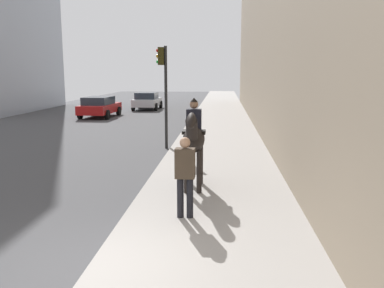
{
  "coord_description": "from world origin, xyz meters",
  "views": [
    {
      "loc": [
        -5.76,
        -2.09,
        3.13
      ],
      "look_at": [
        4.0,
        -1.35,
        1.4
      ],
      "focal_mm": 38.34,
      "sensor_mm": 36.0,
      "label": 1
    }
  ],
  "objects_px": {
    "mounted_horse_near": "(194,138)",
    "car_mid_lane": "(100,106)",
    "pedestrian_greeting": "(185,172)",
    "traffic_light_near_curb": "(164,81)",
    "car_near_lane": "(147,101)"
  },
  "relations": [
    {
      "from": "traffic_light_near_curb",
      "to": "mounted_horse_near",
      "type": "bearing_deg",
      "value": -165.16
    },
    {
      "from": "mounted_horse_near",
      "to": "car_mid_lane",
      "type": "relative_size",
      "value": 0.56
    },
    {
      "from": "mounted_horse_near",
      "to": "car_mid_lane",
      "type": "height_order",
      "value": "mounted_horse_near"
    },
    {
      "from": "car_mid_lane",
      "to": "pedestrian_greeting",
      "type": "bearing_deg",
      "value": -155.87
    },
    {
      "from": "pedestrian_greeting",
      "to": "traffic_light_near_curb",
      "type": "bearing_deg",
      "value": 13.07
    },
    {
      "from": "pedestrian_greeting",
      "to": "mounted_horse_near",
      "type": "bearing_deg",
      "value": 1.42
    },
    {
      "from": "traffic_light_near_curb",
      "to": "car_mid_lane",
      "type": "bearing_deg",
      "value": 28.48
    },
    {
      "from": "car_mid_lane",
      "to": "mounted_horse_near",
      "type": "bearing_deg",
      "value": -153.47
    },
    {
      "from": "car_mid_lane",
      "to": "traffic_light_near_curb",
      "type": "height_order",
      "value": "traffic_light_near_curb"
    },
    {
      "from": "car_near_lane",
      "to": "traffic_light_near_curb",
      "type": "relative_size",
      "value": 1.0
    },
    {
      "from": "mounted_horse_near",
      "to": "traffic_light_near_curb",
      "type": "relative_size",
      "value": 0.57
    },
    {
      "from": "mounted_horse_near",
      "to": "car_mid_lane",
      "type": "distance_m",
      "value": 19.28
    },
    {
      "from": "mounted_horse_near",
      "to": "pedestrian_greeting",
      "type": "relative_size",
      "value": 1.39
    },
    {
      "from": "pedestrian_greeting",
      "to": "car_mid_lane",
      "type": "bearing_deg",
      "value": 23.61
    },
    {
      "from": "mounted_horse_near",
      "to": "traffic_light_near_curb",
      "type": "xyz_separation_m",
      "value": [
        6.25,
        1.66,
        1.31
      ]
    }
  ]
}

